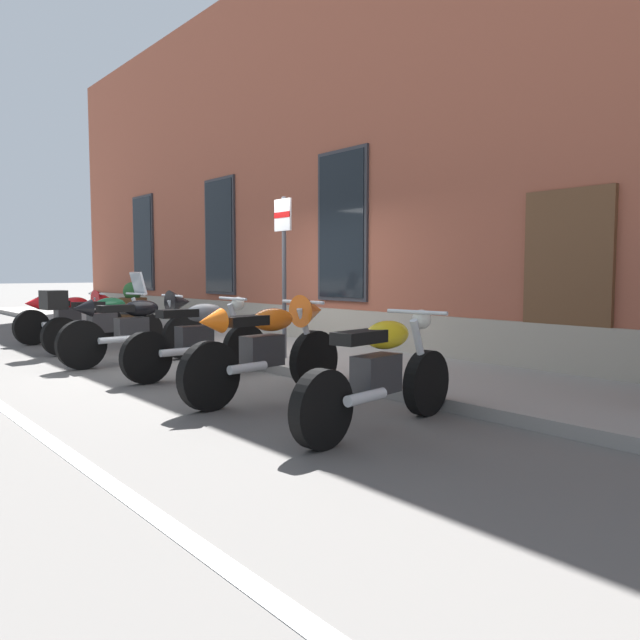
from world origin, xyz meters
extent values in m
plane|color=#565451|center=(0.00, 0.00, 0.00)|extent=(140.00, 140.00, 0.00)
cube|color=gray|center=(0.00, 1.17, 0.06)|extent=(30.08, 2.33, 0.12)
cube|color=brown|center=(0.00, 5.34, 3.53)|extent=(24.08, 6.01, 7.05)
cube|color=gray|center=(0.00, 2.29, 0.35)|extent=(24.08, 0.10, 0.70)
cube|color=#2D2D33|center=(-8.03, 2.31, 2.10)|extent=(1.22, 0.06, 2.52)
cube|color=black|center=(-8.03, 2.28, 2.10)|extent=(1.10, 0.03, 2.40)
cube|color=#2D2D33|center=(-4.01, 2.31, 2.10)|extent=(1.22, 0.06, 2.52)
cube|color=black|center=(-4.01, 2.28, 2.10)|extent=(1.10, 0.03, 2.40)
cube|color=#2D2D33|center=(0.00, 2.31, 2.10)|extent=(1.22, 0.06, 2.52)
cube|color=black|center=(0.00, 2.28, 2.10)|extent=(1.10, 0.03, 2.40)
cube|color=brown|center=(4.01, 2.30, 1.15)|extent=(1.10, 0.08, 2.30)
cylinder|color=black|center=(-4.30, -0.13, 0.32)|extent=(0.20, 0.66, 0.65)
cylinder|color=black|center=(-4.12, -1.56, 0.32)|extent=(0.20, 0.66, 0.65)
cylinder|color=silver|center=(-4.29, -0.23, 0.55)|extent=(0.11, 0.30, 0.59)
cube|color=#28282B|center=(-4.21, -0.90, 0.50)|extent=(0.27, 0.46, 0.32)
ellipsoid|color=red|center=(-4.23, -0.75, 0.73)|extent=(0.32, 0.55, 0.24)
cube|color=black|center=(-4.18, -1.12, 0.74)|extent=(0.28, 0.50, 0.10)
cylinder|color=silver|center=(-4.28, -0.31, 0.90)|extent=(0.62, 0.11, 0.04)
cylinder|color=silver|center=(-4.05, -1.18, 0.37)|extent=(0.15, 0.46, 0.09)
cone|color=red|center=(-4.30, -0.18, 0.80)|extent=(0.40, 0.38, 0.36)
cone|color=red|center=(-4.12, -1.54, 0.76)|extent=(0.27, 0.29, 0.24)
cylinder|color=black|center=(-2.43, -0.13, 0.31)|extent=(0.18, 0.62, 0.61)
cylinder|color=black|center=(-2.29, -1.59, 0.31)|extent=(0.18, 0.62, 0.61)
cylinder|color=silver|center=(-2.42, -0.23, 0.57)|extent=(0.10, 0.32, 0.65)
cube|color=#28282B|center=(-2.36, -0.91, 0.49)|extent=(0.26, 0.46, 0.32)
ellipsoid|color=#195633|center=(-2.37, -0.76, 0.78)|extent=(0.31, 0.54, 0.24)
cube|color=black|center=(-2.33, -1.14, 0.79)|extent=(0.27, 0.50, 0.10)
cylinder|color=silver|center=(-2.42, -0.31, 0.95)|extent=(0.62, 0.10, 0.04)
cylinder|color=silver|center=(-2.21, -1.20, 0.36)|extent=(0.13, 0.46, 0.09)
cube|color=#B2BCC6|center=(-2.42, -0.25, 1.13)|extent=(0.37, 0.18, 0.40)
cube|color=black|center=(-2.28, -1.69, 0.89)|extent=(0.39, 0.35, 0.30)
cylinder|color=black|center=(-0.74, -0.27, 0.34)|extent=(0.14, 0.68, 0.68)
cylinder|color=black|center=(-0.70, -1.81, 0.34)|extent=(0.14, 0.68, 0.68)
cylinder|color=silver|center=(-0.73, -0.37, 0.60)|extent=(0.08, 0.32, 0.64)
cube|color=#28282B|center=(-0.72, -1.09, 0.52)|extent=(0.23, 0.45, 0.32)
ellipsoid|color=black|center=(-0.72, -0.94, 0.80)|extent=(0.27, 0.53, 0.24)
cube|color=black|center=(-0.71, -1.32, 0.81)|extent=(0.23, 0.49, 0.10)
cylinder|color=silver|center=(-0.73, -0.45, 0.97)|extent=(0.62, 0.05, 0.04)
cylinder|color=silver|center=(-0.59, -1.38, 0.39)|extent=(0.10, 0.45, 0.09)
cone|color=black|center=(-0.74, -0.32, 0.87)|extent=(0.37, 0.35, 0.36)
cone|color=black|center=(-0.70, -1.79, 0.83)|extent=(0.25, 0.27, 0.24)
cylinder|color=black|center=(0.84, -0.17, 0.31)|extent=(0.14, 0.63, 0.63)
cylinder|color=black|center=(0.87, -1.57, 0.31)|extent=(0.14, 0.63, 0.63)
cylinder|color=silver|center=(0.84, -0.27, 0.59)|extent=(0.08, 0.33, 0.67)
cube|color=#28282B|center=(0.86, -0.92, 0.49)|extent=(0.23, 0.45, 0.32)
ellipsoid|color=slate|center=(0.85, -0.77, 0.81)|extent=(0.27, 0.53, 0.24)
cube|color=black|center=(0.86, -1.15, 0.82)|extent=(0.23, 0.49, 0.10)
cylinder|color=silver|center=(0.84, -0.35, 0.98)|extent=(0.62, 0.05, 0.04)
cylinder|color=silver|center=(0.98, -1.22, 0.36)|extent=(0.10, 0.45, 0.09)
sphere|color=silver|center=(0.84, -0.27, 0.91)|extent=(0.18, 0.18, 0.18)
cylinder|color=black|center=(2.42, -0.26, 0.34)|extent=(0.20, 0.68, 0.67)
cylinder|color=black|center=(2.61, -1.70, 0.34)|extent=(0.20, 0.68, 0.67)
cylinder|color=silver|center=(2.43, -0.36, 0.61)|extent=(0.11, 0.33, 0.67)
cube|color=#28282B|center=(2.52, -1.03, 0.52)|extent=(0.27, 0.46, 0.32)
ellipsoid|color=orange|center=(2.50, -0.88, 0.83)|extent=(0.32, 0.55, 0.24)
cube|color=black|center=(2.55, -1.26, 0.84)|extent=(0.28, 0.50, 0.10)
cylinder|color=silver|center=(2.44, -0.44, 1.00)|extent=(0.62, 0.11, 0.04)
cylinder|color=silver|center=(2.68, -1.31, 0.39)|extent=(0.15, 0.46, 0.09)
cone|color=orange|center=(2.43, -0.31, 0.90)|extent=(0.40, 0.38, 0.36)
cone|color=orange|center=(2.60, -1.68, 0.86)|extent=(0.27, 0.29, 0.24)
cylinder|color=black|center=(4.05, -0.25, 0.30)|extent=(0.21, 0.62, 0.61)
cylinder|color=black|center=(4.28, -1.69, 0.30)|extent=(0.21, 0.62, 0.61)
cylinder|color=silver|center=(4.07, -0.35, 0.58)|extent=(0.12, 0.33, 0.67)
cube|color=#28282B|center=(4.17, -1.02, 0.48)|extent=(0.28, 0.47, 0.32)
ellipsoid|color=gold|center=(4.15, -0.87, 0.80)|extent=(0.34, 0.55, 0.24)
cube|color=black|center=(4.21, -1.24, 0.81)|extent=(0.29, 0.51, 0.10)
cylinder|color=silver|center=(4.08, -0.43, 0.97)|extent=(0.62, 0.13, 0.04)
cylinder|color=silver|center=(4.34, -1.30, 0.35)|extent=(0.16, 0.46, 0.09)
sphere|color=silver|center=(4.07, -0.35, 0.90)|extent=(0.18, 0.18, 0.18)
cylinder|color=#4C4C51|center=(0.81, 0.51, 1.24)|extent=(0.06, 0.06, 2.24)
cube|color=white|center=(0.81, 0.49, 2.12)|extent=(0.36, 0.03, 0.44)
cube|color=red|center=(0.81, 0.47, 2.12)|extent=(0.36, 0.01, 0.08)
cylinder|color=brown|center=(-5.11, 0.76, 0.45)|extent=(0.60, 0.60, 0.65)
cylinder|color=black|center=(-5.11, 0.76, 0.45)|extent=(0.63, 0.63, 0.04)
sphere|color=#28602D|center=(-5.11, 0.76, 0.91)|extent=(0.40, 0.40, 0.40)
camera|label=1|loc=(7.74, -4.57, 1.33)|focal=34.42mm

